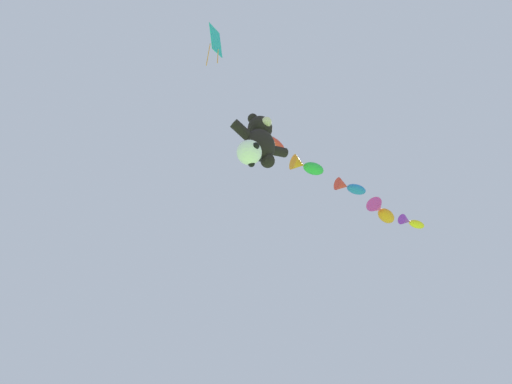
{
  "coord_description": "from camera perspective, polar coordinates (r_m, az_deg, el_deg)",
  "views": [
    {
      "loc": [
        -4.43,
        -2.36,
        1.16
      ],
      "look_at": [
        -0.0,
        3.9,
        8.75
      ],
      "focal_mm": 24.0,
      "sensor_mm": 36.0,
      "label": 1
    }
  ],
  "objects": [
    {
      "name": "teddy_bear_kite",
      "position": [
        11.88,
        0.73,
        8.74
      ],
      "size": [
        2.33,
        1.02,
        2.36
      ],
      "color": "black"
    },
    {
      "name": "soccer_ball_kite",
      "position": [
        10.38,
        -1.1,
        6.58
      ],
      "size": [
        0.85,
        0.84,
        0.78
      ],
      "color": "white"
    },
    {
      "name": "fish_kite_crimson",
      "position": [
        15.39,
        1.73,
        8.91
      ],
      "size": [
        2.14,
        0.95,
        0.71
      ],
      "color": "red"
    },
    {
      "name": "fish_kite_emerald",
      "position": [
        16.25,
        8.32,
        4.28
      ],
      "size": [
        1.72,
        1.01,
        0.76
      ],
      "color": "green"
    },
    {
      "name": "fish_kite_cobalt",
      "position": [
        17.73,
        15.29,
        0.77
      ],
      "size": [
        1.73,
        0.97,
        0.67
      ],
      "color": "blue"
    },
    {
      "name": "fish_kite_tangerine",
      "position": [
        19.61,
        20.21,
        -3.08
      ],
      "size": [
        2.05,
        1.16,
        0.88
      ],
      "color": "orange"
    },
    {
      "name": "fish_kite_goldfin",
      "position": [
        22.14,
        24.45,
        -4.64
      ],
      "size": [
        1.74,
        0.86,
        0.63
      ],
      "color": "yellow"
    },
    {
      "name": "diamond_kite",
      "position": [
        15.45,
        -6.77,
        23.51
      ],
      "size": [
        1.2,
        0.95,
        3.41
      ],
      "color": "#19ADB2"
    }
  ]
}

